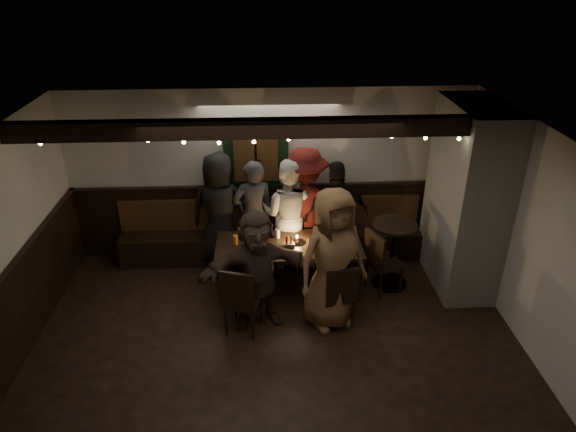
{
  "coord_description": "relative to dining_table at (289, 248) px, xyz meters",
  "views": [
    {
      "loc": [
        -0.11,
        -4.66,
        4.26
      ],
      "look_at": [
        0.23,
        1.6,
        1.05
      ],
      "focal_mm": 32.0,
      "sensor_mm": 36.0,
      "label": 1
    }
  ],
  "objects": [
    {
      "name": "room",
      "position": [
        0.84,
        0.02,
        0.42
      ],
      "size": [
        6.02,
        5.01,
        2.62
      ],
      "color": "black",
      "rests_on": "ground"
    },
    {
      "name": "person_g",
      "position": [
        0.49,
        -0.77,
        0.28
      ],
      "size": [
        1.08,
        0.91,
        1.87
      ],
      "primitive_type": "imported",
      "rotation": [
        0.0,
        0.0,
        0.41
      ],
      "color": "brown",
      "rests_on": "ground"
    },
    {
      "name": "chair_near_right",
      "position": [
        0.58,
        -0.86,
        -0.14
      ],
      "size": [
        0.48,
        0.48,
        0.9
      ],
      "color": "black",
      "rests_on": "ground"
    },
    {
      "name": "high_top",
      "position": [
        1.46,
        0.04,
        -0.04
      ],
      "size": [
        0.61,
        0.61,
        0.98
      ],
      "color": "black",
      "rests_on": "ground"
    },
    {
      "name": "chair_end",
      "position": [
        1.25,
        -0.14,
        -0.12
      ],
      "size": [
        0.57,
        0.57,
        0.95
      ],
      "color": "black",
      "rests_on": "ground"
    },
    {
      "name": "person_c",
      "position": [
        0.03,
        0.66,
        0.2
      ],
      "size": [
        0.99,
        0.88,
        1.7
      ],
      "primitive_type": "imported",
      "rotation": [
        0.0,
        0.0,
        2.81
      ],
      "color": "silver",
      "rests_on": "ground"
    },
    {
      "name": "person_f",
      "position": [
        -0.43,
        -0.73,
        0.14
      ],
      "size": [
        1.53,
        0.73,
        1.59
      ],
      "primitive_type": "imported",
      "rotation": [
        0.0,
        0.0,
        0.18
      ],
      "color": "#3E3029",
      "rests_on": "ground"
    },
    {
      "name": "person_b",
      "position": [
        -0.48,
        0.67,
        0.19
      ],
      "size": [
        0.69,
        0.52,
        1.69
      ],
      "primitive_type": "imported",
      "rotation": [
        0.0,
        0.0,
        3.35
      ],
      "color": "#2D2C30",
      "rests_on": "ground"
    },
    {
      "name": "person_e",
      "position": [
        0.74,
        0.63,
        0.18
      ],
      "size": [
        1.02,
        0.54,
        1.67
      ],
      "primitive_type": "imported",
      "rotation": [
        0.0,
        0.0,
        3.28
      ],
      "color": "black",
      "rests_on": "ground"
    },
    {
      "name": "chair_near_left",
      "position": [
        -0.64,
        -0.94,
        -0.11
      ],
      "size": [
        0.54,
        0.54,
        0.96
      ],
      "color": "black",
      "rests_on": "ground"
    },
    {
      "name": "person_d",
      "position": [
        0.28,
        0.75,
        0.26
      ],
      "size": [
        1.3,
        0.91,
        1.83
      ],
      "primitive_type": "imported",
      "rotation": [
        0.0,
        0.0,
        2.93
      ],
      "color": "#46100F",
      "rests_on": "ground"
    },
    {
      "name": "person_a",
      "position": [
        -0.98,
        0.75,
        0.24
      ],
      "size": [
        0.96,
        0.72,
        1.78
      ],
      "primitive_type": "imported",
      "rotation": [
        0.0,
        0.0,
        2.95
      ],
      "color": "black",
      "rests_on": "ground"
    },
    {
      "name": "dining_table",
      "position": [
        0.0,
        0.0,
        0.0
      ],
      "size": [
        2.0,
        0.86,
        0.87
      ],
      "color": "black",
      "rests_on": "ground"
    }
  ]
}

